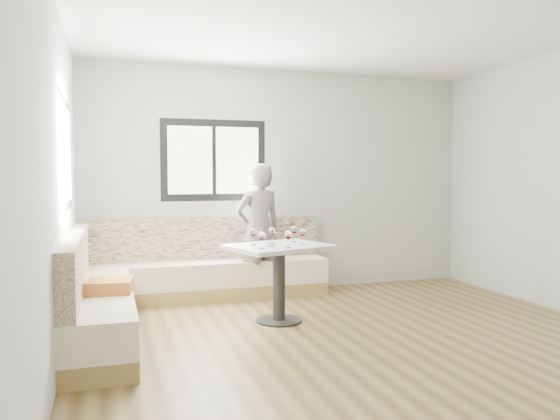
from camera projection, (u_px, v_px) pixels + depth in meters
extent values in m
cube|color=brown|center=(372.00, 346.00, 4.69)|extent=(5.00, 5.00, 0.01)
cube|color=white|center=(375.00, 14.00, 4.51)|extent=(5.00, 5.00, 0.01)
cube|color=#B7B7B2|center=(284.00, 181.00, 6.98)|extent=(5.00, 0.01, 2.80)
cube|color=#B7B7B2|center=(55.00, 185.00, 3.86)|extent=(0.01, 5.00, 2.80)
cube|color=black|center=(214.00, 160.00, 6.69)|extent=(1.30, 0.02, 1.00)
cube|color=black|center=(65.00, 154.00, 4.70)|extent=(0.02, 1.30, 1.00)
cube|color=olive|center=(207.00, 292.00, 6.49)|extent=(2.90, 0.55, 0.16)
cube|color=beige|center=(206.00, 273.00, 6.48)|extent=(2.90, 0.55, 0.29)
cube|color=#F6E2C3|center=(203.00, 238.00, 6.65)|extent=(2.90, 0.14, 0.50)
cube|color=olive|center=(101.00, 333.00, 4.81)|extent=(0.55, 2.25, 0.16)
cube|color=beige|center=(101.00, 308.00, 4.80)|extent=(0.55, 2.25, 0.29)
cube|color=#F6E2C3|center=(75.00, 264.00, 4.71)|extent=(0.14, 2.25, 0.50)
cube|color=#AD7C2F|center=(110.00, 286.00, 4.74)|extent=(0.43, 0.43, 0.11)
cylinder|color=black|center=(279.00, 320.00, 5.48)|extent=(0.46, 0.46, 0.02)
cylinder|color=black|center=(279.00, 285.00, 5.45)|extent=(0.13, 0.13, 0.73)
cube|color=silver|center=(279.00, 247.00, 5.43)|extent=(1.12, 0.98, 0.04)
imported|color=slate|center=(258.00, 231.00, 6.52)|extent=(0.65, 0.50, 1.61)
cylinder|color=white|center=(269.00, 244.00, 5.34)|extent=(0.11, 0.11, 0.04)
sphere|color=black|center=(271.00, 242.00, 5.35)|extent=(0.02, 0.02, 0.02)
sphere|color=black|center=(268.00, 243.00, 5.34)|extent=(0.02, 0.02, 0.02)
sphere|color=black|center=(270.00, 243.00, 5.32)|extent=(0.02, 0.02, 0.02)
cylinder|color=white|center=(262.00, 249.00, 5.12)|extent=(0.06, 0.06, 0.01)
cylinder|color=white|center=(262.00, 245.00, 5.11)|extent=(0.01, 0.01, 0.07)
ellipsoid|color=white|center=(262.00, 236.00, 5.11)|extent=(0.08, 0.08, 0.09)
cylinder|color=#47010B|center=(262.00, 238.00, 5.11)|extent=(0.05, 0.05, 0.02)
cylinder|color=white|center=(288.00, 247.00, 5.22)|extent=(0.06, 0.06, 0.01)
cylinder|color=white|center=(288.00, 243.00, 5.21)|extent=(0.01, 0.01, 0.07)
ellipsoid|color=white|center=(288.00, 235.00, 5.21)|extent=(0.08, 0.08, 0.09)
cylinder|color=#47010B|center=(288.00, 237.00, 5.21)|extent=(0.05, 0.05, 0.02)
cylinder|color=white|center=(302.00, 244.00, 5.44)|extent=(0.06, 0.06, 0.01)
cylinder|color=white|center=(302.00, 241.00, 5.44)|extent=(0.01, 0.01, 0.07)
ellipsoid|color=white|center=(302.00, 232.00, 5.43)|extent=(0.08, 0.08, 0.09)
cylinder|color=#47010B|center=(302.00, 235.00, 5.43)|extent=(0.05, 0.05, 0.02)
cylinder|color=white|center=(272.00, 243.00, 5.52)|extent=(0.06, 0.06, 0.01)
cylinder|color=white|center=(272.00, 240.00, 5.52)|extent=(0.01, 0.01, 0.07)
ellipsoid|color=white|center=(272.00, 232.00, 5.51)|extent=(0.08, 0.08, 0.09)
cylinder|color=#47010B|center=(272.00, 234.00, 5.51)|extent=(0.05, 0.05, 0.02)
cylinder|color=white|center=(294.00, 241.00, 5.69)|extent=(0.06, 0.06, 0.01)
cylinder|color=white|center=(294.00, 238.00, 5.69)|extent=(0.01, 0.01, 0.07)
ellipsoid|color=white|center=(294.00, 230.00, 5.68)|extent=(0.08, 0.08, 0.09)
cylinder|color=#47010B|center=(294.00, 232.00, 5.69)|extent=(0.05, 0.05, 0.02)
cylinder|color=white|center=(253.00, 244.00, 5.44)|extent=(0.06, 0.06, 0.01)
cylinder|color=white|center=(253.00, 241.00, 5.44)|extent=(0.01, 0.01, 0.07)
ellipsoid|color=white|center=(253.00, 232.00, 5.43)|extent=(0.08, 0.08, 0.09)
cylinder|color=#47010B|center=(253.00, 235.00, 5.43)|extent=(0.05, 0.05, 0.02)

